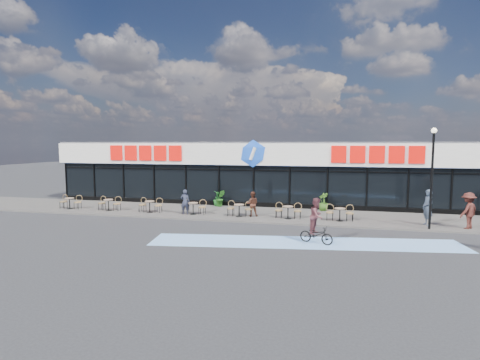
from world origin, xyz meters
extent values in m
plane|color=#28282B|center=(0.00, 0.00, 0.00)|extent=(120.00, 120.00, 0.00)
cube|color=#57524D|center=(0.00, 4.50, 0.05)|extent=(44.00, 5.00, 0.10)
cube|color=#7FB2F0|center=(4.00, -1.50, 0.01)|extent=(14.17, 4.13, 0.01)
cube|color=black|center=(0.00, 10.00, 1.50)|extent=(30.00, 6.00, 3.00)
cube|color=white|center=(0.00, 9.85, 3.75)|extent=(30.60, 6.30, 1.50)
cube|color=#47474C|center=(0.00, 10.00, 4.55)|extent=(30.60, 6.30, 0.10)
cube|color=#0D2B99|center=(0.00, 6.96, 3.05)|extent=(30.60, 0.08, 0.18)
cube|color=black|center=(0.00, 6.97, 2.65)|extent=(30.00, 0.06, 0.08)
cube|color=black|center=(0.00, 6.98, 0.20)|extent=(30.00, 0.10, 0.40)
cube|color=red|center=(-8.00, 6.70, 3.80)|extent=(5.63, 0.18, 1.10)
cube|color=red|center=(8.00, 6.70, 3.80)|extent=(5.63, 0.18, 1.10)
ellipsoid|color=blue|center=(0.00, 6.70, 3.80)|extent=(1.90, 0.24, 1.90)
cylinder|color=black|center=(-15.00, 6.97, 1.50)|extent=(0.10, 0.10, 3.00)
cylinder|color=black|center=(-12.50, 6.97, 1.50)|extent=(0.10, 0.10, 3.00)
cylinder|color=black|center=(-10.00, 6.97, 1.50)|extent=(0.10, 0.10, 3.00)
cylinder|color=black|center=(-7.50, 6.97, 1.50)|extent=(0.10, 0.10, 3.00)
cylinder|color=black|center=(-5.00, 6.97, 1.50)|extent=(0.10, 0.10, 3.00)
cylinder|color=black|center=(-2.50, 6.97, 1.50)|extent=(0.10, 0.10, 3.00)
cylinder|color=black|center=(0.00, 6.97, 1.50)|extent=(0.10, 0.10, 3.00)
cylinder|color=black|center=(2.50, 6.97, 1.50)|extent=(0.10, 0.10, 3.00)
cylinder|color=black|center=(5.00, 6.97, 1.50)|extent=(0.10, 0.10, 3.00)
cylinder|color=black|center=(7.50, 6.97, 1.50)|extent=(0.10, 0.10, 3.00)
cylinder|color=black|center=(10.00, 6.97, 1.50)|extent=(0.10, 0.10, 3.00)
cylinder|color=black|center=(12.50, 6.97, 1.50)|extent=(0.10, 0.10, 3.00)
cylinder|color=black|center=(10.15, 2.30, 2.57)|extent=(0.12, 0.12, 4.95)
sphere|color=#FFF2CC|center=(10.15, 2.30, 5.15)|extent=(0.28, 0.28, 0.28)
cylinder|color=#A18167|center=(-11.93, 3.30, 0.82)|extent=(0.60, 0.60, 0.04)
cylinder|color=black|center=(-11.93, 3.30, 0.47)|extent=(0.06, 0.06, 0.70)
cylinder|color=black|center=(-11.93, 3.30, 0.11)|extent=(0.40, 0.40, 0.02)
cylinder|color=#A18167|center=(-8.99, 3.30, 0.82)|extent=(0.60, 0.60, 0.04)
cylinder|color=black|center=(-8.99, 3.30, 0.47)|extent=(0.06, 0.06, 0.70)
cylinder|color=black|center=(-8.99, 3.30, 0.11)|extent=(0.40, 0.40, 0.02)
cylinder|color=#A18167|center=(-6.05, 3.30, 0.82)|extent=(0.60, 0.60, 0.04)
cylinder|color=black|center=(-6.05, 3.30, 0.47)|extent=(0.06, 0.06, 0.70)
cylinder|color=black|center=(-6.05, 3.30, 0.11)|extent=(0.40, 0.40, 0.02)
cylinder|color=#A18167|center=(-3.11, 3.30, 0.82)|extent=(0.60, 0.60, 0.04)
cylinder|color=black|center=(-3.11, 3.30, 0.47)|extent=(0.06, 0.06, 0.70)
cylinder|color=black|center=(-3.11, 3.30, 0.11)|extent=(0.40, 0.40, 0.02)
cylinder|color=#A18167|center=(-0.17, 3.30, 0.82)|extent=(0.60, 0.60, 0.04)
cylinder|color=black|center=(-0.17, 3.30, 0.47)|extent=(0.06, 0.06, 0.70)
cylinder|color=black|center=(-0.17, 3.30, 0.11)|extent=(0.40, 0.40, 0.02)
cylinder|color=#A18167|center=(2.77, 3.30, 0.82)|extent=(0.60, 0.60, 0.04)
cylinder|color=black|center=(2.77, 3.30, 0.47)|extent=(0.06, 0.06, 0.70)
cylinder|color=black|center=(2.77, 3.30, 0.11)|extent=(0.40, 0.40, 0.02)
cylinder|color=#A18167|center=(5.71, 3.30, 0.82)|extent=(0.60, 0.60, 0.04)
cylinder|color=black|center=(5.71, 3.30, 0.47)|extent=(0.06, 0.06, 0.70)
cylinder|color=black|center=(5.71, 3.30, 0.11)|extent=(0.40, 0.40, 0.02)
imported|color=#17521A|center=(-2.53, 6.66, 0.63)|extent=(0.84, 0.84, 1.07)
imported|color=#235E1B|center=(-2.27, 6.49, 0.68)|extent=(0.80, 0.75, 1.16)
imported|color=#315819|center=(4.76, 6.46, 0.69)|extent=(0.92, 0.92, 1.17)
imported|color=#272A3D|center=(-3.60, 3.21, 0.88)|extent=(0.61, 0.44, 1.56)
imported|color=#482519|center=(0.58, 3.61, 0.85)|extent=(0.80, 0.67, 1.49)
imported|color=#333F50|center=(10.25, 3.19, 1.08)|extent=(0.66, 0.82, 1.95)
imported|color=#461E19|center=(12.10, 2.83, 1.05)|extent=(1.38, 1.35, 1.89)
imported|color=black|center=(4.53, -1.52, 0.41)|extent=(1.65, 1.05, 0.82)
imported|color=brown|center=(4.53, -1.52, 1.26)|extent=(0.85, 0.96, 1.63)
camera|label=1|loc=(4.91, -18.38, 4.51)|focal=28.00mm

